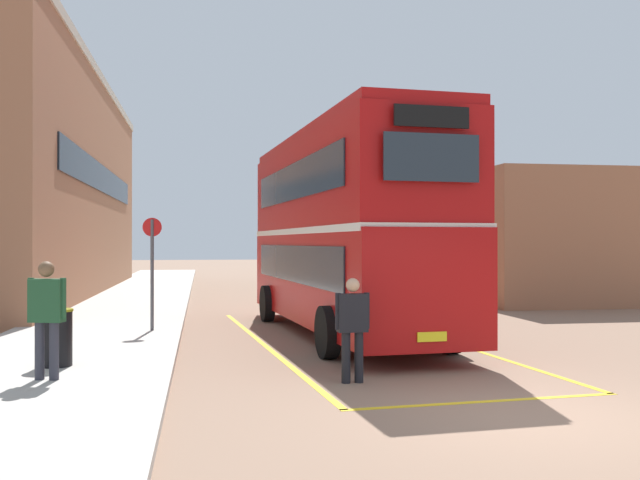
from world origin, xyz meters
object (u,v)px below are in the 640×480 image
(pedestrian_boarding, at_px, (352,323))
(bus_stop_sign, at_px, (152,262))
(litter_bin, at_px, (56,337))
(double_decker_bus, at_px, (343,229))
(pedestrian_waiting_near, at_px, (47,311))
(single_deck_bus, at_px, (360,253))

(pedestrian_boarding, height_order, bus_stop_sign, bus_stop_sign)
(litter_bin, xyz_separation_m, bus_stop_sign, (1.24, 4.66, 1.11))
(double_decker_bus, height_order, litter_bin, double_decker_bus)
(pedestrian_waiting_near, bearing_deg, pedestrian_boarding, -3.54)
(single_deck_bus, xyz_separation_m, litter_bin, (-10.41, -23.31, -1.02))
(pedestrian_boarding, relative_size, pedestrian_waiting_near, 0.92)
(single_deck_bus, bearing_deg, bus_stop_sign, -116.19)
(double_decker_bus, distance_m, bus_stop_sign, 4.55)
(single_deck_bus, height_order, pedestrian_boarding, single_deck_bus)
(double_decker_bus, relative_size, pedestrian_waiting_near, 6.01)
(litter_bin, bearing_deg, pedestrian_boarding, -17.59)
(pedestrian_waiting_near, bearing_deg, litter_bin, 94.62)
(double_decker_bus, height_order, pedestrian_waiting_near, double_decker_bus)
(pedestrian_boarding, bearing_deg, pedestrian_waiting_near, 176.46)
(single_deck_bus, distance_m, litter_bin, 25.55)
(double_decker_bus, relative_size, single_deck_bus, 1.18)
(double_decker_bus, bearing_deg, pedestrian_boarding, -99.94)
(single_deck_bus, distance_m, bus_stop_sign, 20.78)
(litter_bin, relative_size, bus_stop_sign, 0.36)
(single_deck_bus, bearing_deg, double_decker_bus, -103.85)
(double_decker_bus, height_order, single_deck_bus, double_decker_bus)
(pedestrian_boarding, xyz_separation_m, litter_bin, (-4.70, 1.49, -0.32))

